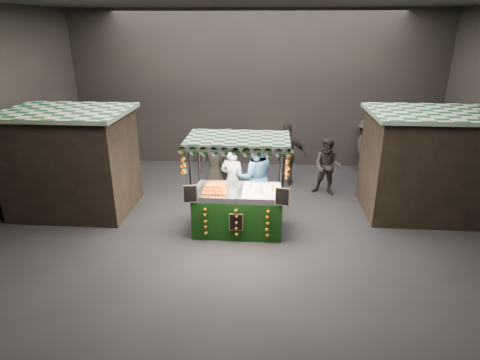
{
  "coord_description": "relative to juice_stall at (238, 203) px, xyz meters",
  "views": [
    {
      "loc": [
        0.55,
        -8.2,
        4.52
      ],
      "look_at": [
        -0.15,
        0.67,
        1.06
      ],
      "focal_mm": 30.09,
      "sensor_mm": 36.0,
      "label": 1
    }
  ],
  "objects": [
    {
      "name": "vendor_blue",
      "position": [
        0.32,
        1.01,
        0.28
      ],
      "size": [
        1.1,
        0.94,
        1.95
      ],
      "rotation": [
        0.0,
        0.0,
        3.38
      ],
      "color": "#2A5487",
      "rests_on": "ground"
    },
    {
      "name": "neighbour_stall_left",
      "position": [
        -4.26,
        0.89,
        0.61
      ],
      "size": [
        3.0,
        2.2,
        2.6
      ],
      "color": "black",
      "rests_on": "ground"
    },
    {
      "name": "shopper_0",
      "position": [
        -0.44,
        2.48,
        0.21
      ],
      "size": [
        0.7,
        0.49,
        1.82
      ],
      "rotation": [
        0.0,
        0.0,
        0.08
      ],
      "color": "black",
      "rests_on": "ground"
    },
    {
      "name": "shopper_3",
      "position": [
        3.73,
        4.49,
        0.15
      ],
      "size": [
        1.03,
        1.26,
        1.7
      ],
      "rotation": [
        0.0,
        0.0,
        1.14
      ],
      "color": "black",
      "rests_on": "ground"
    },
    {
      "name": "shopper_2",
      "position": [
        1.19,
        3.03,
        0.24
      ],
      "size": [
        1.15,
        0.57,
        1.88
      ],
      "rotation": [
        0.0,
        0.0,
        3.04
      ],
      "color": "black",
      "rests_on": "ground"
    },
    {
      "name": "market_hall",
      "position": [
        0.14,
        -0.11,
        2.68
      ],
      "size": [
        12.1,
        10.1,
        5.05
      ],
      "color": "black",
      "rests_on": "ground"
    },
    {
      "name": "juice_stall",
      "position": [
        0.0,
        0.0,
        0.0
      ],
      "size": [
        2.32,
        1.36,
        2.25
      ],
      "color": "black",
      "rests_on": "ground"
    },
    {
      "name": "neighbour_stall_right",
      "position": [
        4.54,
        1.39,
        0.61
      ],
      "size": [
        3.0,
        2.2,
        2.6
      ],
      "color": "black",
      "rests_on": "ground"
    },
    {
      "name": "shopper_5",
      "position": [
        4.48,
        2.7,
        0.1
      ],
      "size": [
        1.46,
        1.27,
        1.6
      ],
      "rotation": [
        0.0,
        0.0,
        2.49
      ],
      "color": "black",
      "rests_on": "ground"
    },
    {
      "name": "shopper_4",
      "position": [
        -0.89,
        2.51,
        0.16
      ],
      "size": [
        1.0,
        0.88,
        1.72
      ],
      "rotation": [
        0.0,
        0.0,
        3.64
      ],
      "color": "black",
      "rests_on": "ground"
    },
    {
      "name": "shopper_1",
      "position": [
        2.29,
        2.39,
        0.12
      ],
      "size": [
        0.95,
        0.84,
        1.64
      ],
      "rotation": [
        0.0,
        0.0,
        -0.32
      ],
      "color": "black",
      "rests_on": "ground"
    },
    {
      "name": "vendor_grey",
      "position": [
        -0.24,
        1.05,
        0.16
      ],
      "size": [
        0.71,
        0.56,
        1.71
      ],
      "rotation": [
        0.0,
        0.0,
        2.87
      ],
      "color": "#919397",
      "rests_on": "ground"
    },
    {
      "name": "ground",
      "position": [
        0.14,
        -0.11,
        -0.7
      ],
      "size": [
        12.0,
        12.0,
        0.0
      ],
      "primitive_type": "plane",
      "color": "black",
      "rests_on": "ground"
    }
  ]
}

